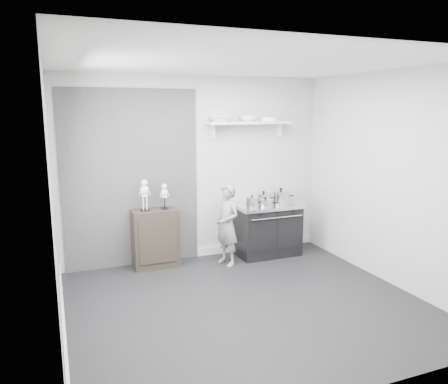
# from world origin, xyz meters

# --- Properties ---
(ground) EXTENTS (4.00, 4.00, 0.00)m
(ground) POSITION_xyz_m (0.00, 0.00, 0.00)
(ground) COLOR black
(ground) RESTS_ON ground
(room_shell) EXTENTS (4.02, 3.62, 2.71)m
(room_shell) POSITION_xyz_m (-0.09, 0.15, 1.64)
(room_shell) COLOR #B6B5B3
(room_shell) RESTS_ON ground
(wall_shelf) EXTENTS (1.30, 0.26, 0.24)m
(wall_shelf) POSITION_xyz_m (0.80, 1.68, 2.01)
(wall_shelf) COLOR silver
(wall_shelf) RESTS_ON room_shell
(stove) EXTENTS (0.99, 0.62, 0.79)m
(stove) POSITION_xyz_m (1.04, 1.48, 0.40)
(stove) COLOR black
(stove) RESTS_ON ground
(side_cabinet) EXTENTS (0.64, 0.37, 0.83)m
(side_cabinet) POSITION_xyz_m (-0.68, 1.61, 0.41)
(side_cabinet) COLOR black
(side_cabinet) RESTS_ON ground
(child) EXTENTS (0.40, 0.50, 1.18)m
(child) POSITION_xyz_m (0.30, 1.30, 0.59)
(child) COLOR gray
(child) RESTS_ON ground
(pot_front_left) EXTENTS (0.28, 0.20, 0.19)m
(pot_front_left) POSITION_xyz_m (0.72, 1.36, 0.88)
(pot_front_left) COLOR silver
(pot_front_left) RESTS_ON stove
(pot_back_left) EXTENTS (0.33, 0.24, 0.19)m
(pot_back_left) POSITION_xyz_m (1.01, 1.57, 0.87)
(pot_back_left) COLOR silver
(pot_back_left) RESTS_ON stove
(pot_back_right) EXTENTS (0.36, 0.27, 0.22)m
(pot_back_right) POSITION_xyz_m (1.31, 1.57, 0.88)
(pot_back_right) COLOR silver
(pot_back_right) RESTS_ON stove
(pot_front_center) EXTENTS (0.30, 0.21, 0.15)m
(pot_front_center) POSITION_xyz_m (0.92, 1.34, 0.85)
(pot_front_center) COLOR silver
(pot_front_center) RESTS_ON stove
(skeleton_full) EXTENTS (0.14, 0.09, 0.51)m
(skeleton_full) POSITION_xyz_m (-0.81, 1.61, 1.08)
(skeleton_full) COLOR silver
(skeleton_full) RESTS_ON side_cabinet
(skeleton_torso) EXTENTS (0.12, 0.07, 0.42)m
(skeleton_torso) POSITION_xyz_m (-0.53, 1.61, 1.04)
(skeleton_torso) COLOR silver
(skeleton_torso) RESTS_ON side_cabinet
(bowl_large) EXTENTS (0.32, 0.32, 0.08)m
(bowl_large) POSITION_xyz_m (0.33, 1.67, 2.08)
(bowl_large) COLOR white
(bowl_large) RESTS_ON wall_shelf
(bowl_small) EXTENTS (0.24, 0.24, 0.08)m
(bowl_small) POSITION_xyz_m (0.78, 1.67, 2.08)
(bowl_small) COLOR white
(bowl_small) RESTS_ON wall_shelf
(plate_stack) EXTENTS (0.25, 0.25, 0.06)m
(plate_stack) POSITION_xyz_m (1.13, 1.67, 2.07)
(plate_stack) COLOR white
(plate_stack) RESTS_ON wall_shelf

